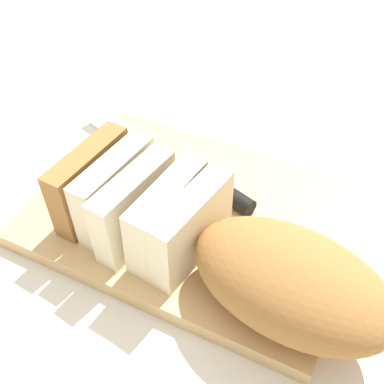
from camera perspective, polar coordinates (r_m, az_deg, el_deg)
name	(u,v)px	position (r m, az deg, el deg)	size (l,w,h in m)	color
ground_plane	(192,222)	(0.57, 0.00, -3.60)	(3.00, 3.00, 0.00)	silver
cutting_board	(192,216)	(0.57, 0.00, -2.90)	(0.37, 0.27, 0.02)	tan
bread_loaf	(223,247)	(0.47, 3.73, -6.62)	(0.37, 0.15, 0.09)	#996633
bread_knife	(202,179)	(0.58, 1.24, 1.58)	(0.30, 0.10, 0.02)	silver
crumb_near_knife	(227,210)	(0.55, 4.27, -2.23)	(0.01, 0.01, 0.01)	#996633
crumb_near_loaf	(207,183)	(0.59, 1.88, 1.08)	(0.00, 0.00, 0.00)	#996633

